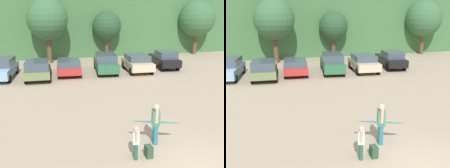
% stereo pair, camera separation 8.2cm
% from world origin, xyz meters
% --- Properties ---
extents(ground_plane, '(120.00, 120.00, 0.00)m').
position_xyz_m(ground_plane, '(0.00, 0.00, 0.00)').
color(ground_plane, tan).
extents(hillside_ridge, '(108.00, 12.00, 6.86)m').
position_xyz_m(hillside_ridge, '(0.00, 28.50, 3.43)').
color(hillside_ridge, '#427042').
rests_on(hillside_ridge, ground_plane).
extents(tree_ridge_back, '(4.01, 4.01, 6.34)m').
position_xyz_m(tree_ridge_back, '(-4.00, 20.45, 4.31)').
color(tree_ridge_back, brown).
rests_on(tree_ridge_back, ground_plane).
extents(tree_center_left, '(3.13, 3.13, 5.05)m').
position_xyz_m(tree_center_left, '(2.29, 21.70, 3.45)').
color(tree_center_left, brown).
rests_on(tree_center_left, ground_plane).
extents(tree_center_right, '(4.19, 4.19, 6.27)m').
position_xyz_m(tree_center_right, '(13.18, 21.48, 4.15)').
color(tree_center_right, brown).
rests_on(tree_center_right, ground_plane).
extents(parked_car_sky_blue, '(2.29, 4.85, 1.57)m').
position_xyz_m(parked_car_sky_blue, '(-7.93, 15.09, 0.82)').
color(parked_car_sky_blue, '#84ADD1').
rests_on(parked_car_sky_blue, ground_plane).
extents(parked_car_olive_green, '(2.14, 4.89, 1.52)m').
position_xyz_m(parked_car_olive_green, '(-5.24, 14.13, 0.81)').
color(parked_car_olive_green, '#6B7F4C').
rests_on(parked_car_olive_green, ground_plane).
extents(parked_car_red, '(2.25, 4.56, 1.37)m').
position_xyz_m(parked_car_red, '(-2.74, 14.91, 0.73)').
color(parked_car_red, '#B72D28').
rests_on(parked_car_red, ground_plane).
extents(parked_car_forest_green, '(2.33, 4.86, 1.65)m').
position_xyz_m(parked_car_forest_green, '(0.42, 14.89, 0.86)').
color(parked_car_forest_green, '#2D6642').
rests_on(parked_car_forest_green, ground_plane).
extents(parked_car_champagne, '(2.23, 4.11, 1.48)m').
position_xyz_m(parked_car_champagne, '(3.14, 14.46, 0.79)').
color(parked_car_champagne, beige).
rests_on(parked_car_champagne, ground_plane).
extents(parked_car_black, '(2.17, 4.53, 1.59)m').
position_xyz_m(parked_car_black, '(6.13, 15.24, 0.82)').
color(parked_car_black, black).
rests_on(parked_car_black, ground_plane).
extents(person_adult, '(0.42, 0.67, 1.68)m').
position_xyz_m(person_adult, '(-0.82, 1.91, 0.95)').
color(person_adult, teal).
rests_on(person_adult, ground_plane).
extents(person_child, '(0.32, 0.55, 1.27)m').
position_xyz_m(person_child, '(-1.99, 1.01, 0.72)').
color(person_child, '#26593F').
rests_on(person_child, ground_plane).
extents(surfboard_teal, '(1.94, 1.17, 0.27)m').
position_xyz_m(surfboard_teal, '(-0.83, 1.95, 0.90)').
color(surfboard_teal, teal).
extents(backpack_dropped, '(0.24, 0.34, 0.45)m').
position_xyz_m(backpack_dropped, '(-1.51, 0.96, 0.22)').
color(backpack_dropped, '#2D4C33').
rests_on(backpack_dropped, ground_plane).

